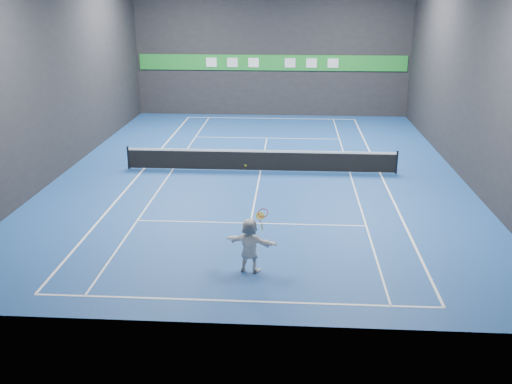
# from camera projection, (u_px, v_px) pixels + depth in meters

# --- Properties ---
(ground) EXTENTS (26.00, 26.00, 0.00)m
(ground) POSITION_uv_depth(u_px,v_px,m) (261.00, 171.00, 26.42)
(ground) COLOR navy
(ground) RESTS_ON ground
(wall_back) EXTENTS (18.00, 0.10, 9.00)m
(wall_back) POSITION_uv_depth(u_px,v_px,m) (272.00, 47.00, 37.20)
(wall_back) COLOR black
(wall_back) RESTS_ON ground
(wall_front) EXTENTS (18.00, 0.10, 9.00)m
(wall_front) POSITION_uv_depth(u_px,v_px,m) (228.00, 148.00, 12.69)
(wall_front) COLOR black
(wall_front) RESTS_ON ground
(wall_left) EXTENTS (0.10, 26.00, 9.00)m
(wall_left) POSITION_uv_depth(u_px,v_px,m) (60.00, 71.00, 25.49)
(wall_left) COLOR black
(wall_left) RESTS_ON ground
(wall_right) EXTENTS (0.10, 26.00, 9.00)m
(wall_right) POSITION_uv_depth(u_px,v_px,m) (470.00, 75.00, 24.40)
(wall_right) COLOR black
(wall_right) RESTS_ON ground
(baseline_near) EXTENTS (10.98, 0.08, 0.01)m
(baseline_near) POSITION_uv_depth(u_px,v_px,m) (235.00, 301.00, 15.21)
(baseline_near) COLOR white
(baseline_near) RESTS_ON ground
(baseline_far) EXTENTS (10.98, 0.08, 0.01)m
(baseline_far) POSITION_uv_depth(u_px,v_px,m) (271.00, 118.00, 37.63)
(baseline_far) COLOR white
(baseline_far) RESTS_ON ground
(sideline_doubles_left) EXTENTS (0.08, 23.78, 0.01)m
(sideline_doubles_left) POSITION_uv_depth(u_px,v_px,m) (144.00, 169.00, 26.75)
(sideline_doubles_left) COLOR white
(sideline_doubles_left) RESTS_ON ground
(sideline_doubles_right) EXTENTS (0.08, 23.78, 0.01)m
(sideline_doubles_right) POSITION_uv_depth(u_px,v_px,m) (380.00, 173.00, 26.09)
(sideline_doubles_right) COLOR white
(sideline_doubles_right) RESTS_ON ground
(sideline_singles_left) EXTENTS (0.06, 23.78, 0.01)m
(sideline_singles_left) POSITION_uv_depth(u_px,v_px,m) (173.00, 169.00, 26.67)
(sideline_singles_left) COLOR white
(sideline_singles_left) RESTS_ON ground
(sideline_singles_right) EXTENTS (0.06, 23.78, 0.01)m
(sideline_singles_right) POSITION_uv_depth(u_px,v_px,m) (350.00, 173.00, 26.17)
(sideline_singles_right) COLOR white
(sideline_singles_right) RESTS_ON ground
(service_line_near) EXTENTS (8.23, 0.06, 0.01)m
(service_line_near) POSITION_uv_depth(u_px,v_px,m) (250.00, 223.00, 20.39)
(service_line_near) COLOR white
(service_line_near) RESTS_ON ground
(service_line_far) EXTENTS (8.23, 0.06, 0.01)m
(service_line_far) POSITION_uv_depth(u_px,v_px,m) (267.00, 138.00, 32.46)
(service_line_far) COLOR white
(service_line_far) RESTS_ON ground
(center_service_line) EXTENTS (0.06, 12.80, 0.01)m
(center_service_line) POSITION_uv_depth(u_px,v_px,m) (261.00, 171.00, 26.42)
(center_service_line) COLOR white
(center_service_line) RESTS_ON ground
(player) EXTENTS (1.61, 0.87, 1.66)m
(player) POSITION_uv_depth(u_px,v_px,m) (250.00, 245.00, 16.62)
(player) COLOR white
(player) RESTS_ON ground
(tennis_ball) EXTENTS (0.07, 0.07, 0.07)m
(tennis_ball) POSITION_uv_depth(u_px,v_px,m) (245.00, 166.00, 16.07)
(tennis_ball) COLOR #C7E225
(tennis_ball) RESTS_ON player
(tennis_net) EXTENTS (12.50, 0.10, 1.07)m
(tennis_net) POSITION_uv_depth(u_px,v_px,m) (261.00, 160.00, 26.25)
(tennis_net) COLOR black
(tennis_net) RESTS_ON ground
(sponsor_banner) EXTENTS (17.64, 0.11, 1.00)m
(sponsor_banner) POSITION_uv_depth(u_px,v_px,m) (272.00, 63.00, 37.47)
(sponsor_banner) COLOR #1D872B
(sponsor_banner) RESTS_ON wall_back
(tennis_racket) EXTENTS (0.47, 0.34, 0.69)m
(tennis_racket) POSITION_uv_depth(u_px,v_px,m) (262.00, 215.00, 16.34)
(tennis_racket) COLOR #B61317
(tennis_racket) RESTS_ON player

